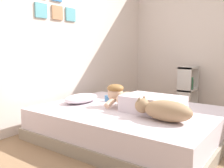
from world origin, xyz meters
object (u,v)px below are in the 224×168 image
(pillow, at_px, (81,98))
(person_lying, at_px, (142,101))
(dog, at_px, (164,110))
(cell_phone, at_px, (138,106))
(coffee_cup, at_px, (108,98))
(bed, at_px, (128,123))
(bookshelf, at_px, (188,87))

(pillow, relative_size, person_lying, 0.57)
(pillow, xyz_separation_m, dog, (-0.15, -1.22, 0.05))
(pillow, xyz_separation_m, cell_phone, (0.22, -0.72, -0.05))
(coffee_cup, relative_size, cell_phone, 0.89)
(bed, height_order, coffee_cup, coffee_cup)
(coffee_cup, bearing_deg, person_lying, -106.97)
(coffee_cup, relative_size, bookshelf, 0.17)
(person_lying, relative_size, dog, 1.60)
(person_lying, relative_size, cell_phone, 6.57)
(bed, relative_size, coffee_cup, 16.49)
(cell_phone, bearing_deg, dog, -126.24)
(bed, xyz_separation_m, bookshelf, (1.93, -0.04, 0.21))
(person_lying, relative_size, coffee_cup, 7.36)
(pillow, distance_m, coffee_cup, 0.36)
(bookshelf, bearing_deg, dog, -166.81)
(dog, distance_m, cell_phone, 0.62)
(person_lying, xyz_separation_m, coffee_cup, (0.19, 0.61, -0.07))
(bed, distance_m, dog, 0.66)
(pillow, bearing_deg, person_lying, -84.19)
(bookshelf, bearing_deg, coffee_cup, 164.59)
(coffee_cup, distance_m, cell_phone, 0.50)
(bed, distance_m, bookshelf, 1.94)
(bed, height_order, dog, dog)
(bed, distance_m, coffee_cup, 0.53)
(bed, height_order, person_lying, person_lying)
(coffee_cup, bearing_deg, dog, -113.03)
(cell_phone, xyz_separation_m, bookshelf, (1.80, 0.01, 0.02))
(pillow, bearing_deg, cell_phone, -73.40)
(pillow, height_order, cell_phone, pillow)
(bed, xyz_separation_m, person_lying, (0.00, -0.17, 0.29))
(person_lying, height_order, bookshelf, bookshelf)
(pillow, xyz_separation_m, person_lying, (0.09, -0.84, 0.05))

